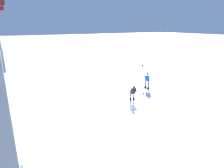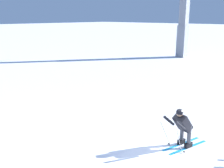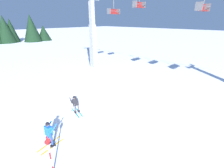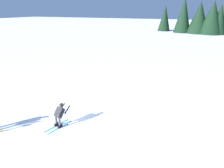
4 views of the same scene
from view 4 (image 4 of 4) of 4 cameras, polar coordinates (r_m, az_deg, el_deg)
name	(u,v)px [view 4 (image 4 of 4)]	position (r m, az deg, el deg)	size (l,w,h in m)	color
ground_plane	(76,120)	(12.01, -10.70, -10.29)	(260.00, 260.00, 0.00)	white
skier_carving_main	(60,114)	(11.30, -15.16, -8.40)	(1.72, 0.90, 1.47)	#198CCC
tree_line_ridge	(213,18)	(58.65, 27.55, 16.81)	(11.02, 28.12, 9.22)	black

